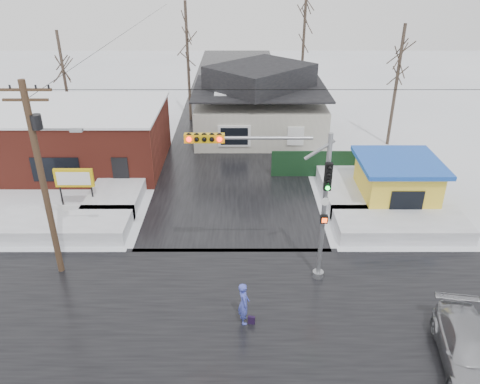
{
  "coord_description": "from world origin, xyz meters",
  "views": [
    {
      "loc": [
        0.39,
        -14.45,
        13.28
      ],
      "look_at": [
        0.41,
        5.75,
        3.0
      ],
      "focal_mm": 35.0,
      "sensor_mm": 36.0,
      "label": 1
    }
  ],
  "objects_px": {
    "traffic_signal": "(289,189)",
    "utility_pole": "(42,172)",
    "car": "(469,351)",
    "marquee_sign": "(74,179)",
    "kiosk": "(396,182)",
    "pedestrian": "(244,304)"
  },
  "relations": [
    {
      "from": "traffic_signal",
      "to": "utility_pole",
      "type": "relative_size",
      "value": 0.78
    },
    {
      "from": "car",
      "to": "traffic_signal",
      "type": "bearing_deg",
      "value": 149.24
    },
    {
      "from": "marquee_sign",
      "to": "kiosk",
      "type": "relative_size",
      "value": 0.55
    },
    {
      "from": "kiosk",
      "to": "pedestrian",
      "type": "height_order",
      "value": "kiosk"
    },
    {
      "from": "pedestrian",
      "to": "marquee_sign",
      "type": "bearing_deg",
      "value": 36.19
    },
    {
      "from": "utility_pole",
      "to": "traffic_signal",
      "type": "bearing_deg",
      "value": -2.95
    },
    {
      "from": "traffic_signal",
      "to": "utility_pole",
      "type": "distance_m",
      "value": 10.39
    },
    {
      "from": "marquee_sign",
      "to": "kiosk",
      "type": "xyz_separation_m",
      "value": [
        18.5,
        0.5,
        -0.46
      ]
    },
    {
      "from": "traffic_signal",
      "to": "car",
      "type": "distance_m",
      "value": 8.9
    },
    {
      "from": "traffic_signal",
      "to": "pedestrian",
      "type": "distance_m",
      "value": 5.0
    },
    {
      "from": "utility_pole",
      "to": "car",
      "type": "xyz_separation_m",
      "value": [
        16.5,
        -5.71,
        -4.42
      ]
    },
    {
      "from": "pedestrian",
      "to": "car",
      "type": "xyz_separation_m",
      "value": [
        8.02,
        -2.26,
        -0.24
      ]
    },
    {
      "from": "kiosk",
      "to": "pedestrian",
      "type": "bearing_deg",
      "value": -131.98
    },
    {
      "from": "utility_pole",
      "to": "kiosk",
      "type": "bearing_deg",
      "value": 20.44
    },
    {
      "from": "marquee_sign",
      "to": "car",
      "type": "relative_size",
      "value": 0.53
    },
    {
      "from": "traffic_signal",
      "to": "kiosk",
      "type": "xyz_separation_m",
      "value": [
        7.07,
        7.03,
        -3.08
      ]
    },
    {
      "from": "utility_pole",
      "to": "car",
      "type": "distance_m",
      "value": 18.01
    },
    {
      "from": "marquee_sign",
      "to": "kiosk",
      "type": "bearing_deg",
      "value": 1.55
    },
    {
      "from": "car",
      "to": "marquee_sign",
      "type": "bearing_deg",
      "value": 155.72
    },
    {
      "from": "marquee_sign",
      "to": "traffic_signal",
      "type": "bearing_deg",
      "value": -29.72
    },
    {
      "from": "marquee_sign",
      "to": "pedestrian",
      "type": "height_order",
      "value": "marquee_sign"
    },
    {
      "from": "kiosk",
      "to": "car",
      "type": "distance_m",
      "value": 12.26
    }
  ]
}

